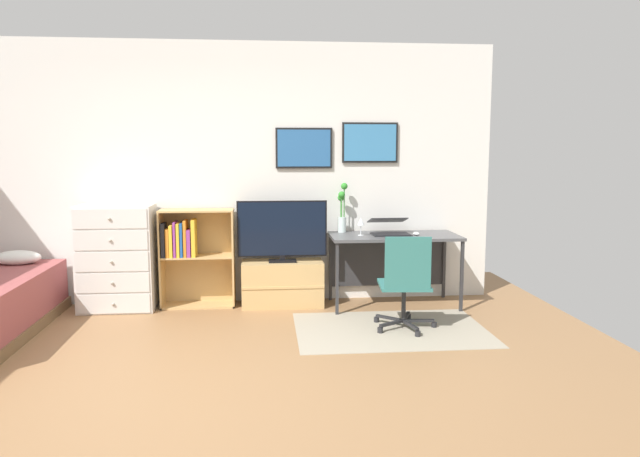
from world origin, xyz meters
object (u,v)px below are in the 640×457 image
(tv_stand, at_px, (283,283))
(desk, at_px, (392,246))
(laptop, at_px, (389,228))
(computer_mouse, at_px, (416,234))
(television, at_px, (282,231))
(wine_glass, at_px, (361,222))
(bookshelf, at_px, (191,251))
(office_chair, at_px, (406,280))
(dresser, at_px, (117,258))
(bamboo_vase, at_px, (342,211))

(tv_stand, xyz_separation_m, desk, (1.14, -0.04, 0.38))
(tv_stand, height_order, laptop, laptop)
(laptop, bearing_deg, computer_mouse, -26.88)
(television, bearing_deg, desk, -0.89)
(wine_glass, bearing_deg, bookshelf, 173.35)
(office_chair, bearing_deg, wine_glass, 112.78)
(wine_glass, bearing_deg, laptop, 16.04)
(office_chair, height_order, wine_glass, wine_glass)
(office_chair, bearing_deg, desk, 90.09)
(desk, bearing_deg, dresser, 179.48)
(dresser, relative_size, laptop, 2.48)
(dresser, xyz_separation_m, computer_mouse, (3.00, -0.16, 0.23))
(desk, xyz_separation_m, computer_mouse, (0.21, -0.14, 0.14))
(bookshelf, bearing_deg, desk, -2.58)
(desk, height_order, computer_mouse, computer_mouse)
(laptop, xyz_separation_m, wine_glass, (-0.31, -0.09, 0.07))
(bookshelf, height_order, bamboo_vase, bamboo_vase)
(bookshelf, distance_m, laptop, 2.05)
(office_chair, bearing_deg, bamboo_vase, 116.16)
(television, distance_m, office_chair, 1.46)
(television, relative_size, bamboo_vase, 1.76)
(desk, bearing_deg, television, 179.11)
(tv_stand, xyz_separation_m, television, (0.00, -0.02, 0.55))
(television, height_order, desk, television)
(dresser, height_order, bamboo_vase, bamboo_vase)
(tv_stand, relative_size, office_chair, 0.97)
(bookshelf, bearing_deg, bamboo_vase, 2.28)
(television, relative_size, laptop, 2.14)
(computer_mouse, bearing_deg, office_chair, -110.30)
(desk, bearing_deg, wine_glass, -162.91)
(tv_stand, distance_m, desk, 1.20)
(desk, relative_size, office_chair, 1.51)
(tv_stand, height_order, television, television)
(office_chair, xyz_separation_m, wine_glass, (-0.27, 0.84, 0.42))
(tv_stand, bearing_deg, bookshelf, 176.73)
(tv_stand, distance_m, television, 0.55)
(television, xyz_separation_m, computer_mouse, (1.35, -0.16, -0.02))
(bookshelf, height_order, wine_glass, bookshelf)
(wine_glass, bearing_deg, tv_stand, 169.42)
(television, xyz_separation_m, office_chair, (1.06, -0.96, -0.32))
(desk, relative_size, bamboo_vase, 2.51)
(bookshelf, relative_size, desk, 0.77)
(dresser, xyz_separation_m, wine_glass, (2.44, -0.13, 0.35))
(computer_mouse, bearing_deg, tv_stand, 172.47)
(laptop, bearing_deg, office_chair, -94.21)
(dresser, relative_size, office_chair, 1.23)
(dresser, bearing_deg, tv_stand, 0.52)
(dresser, distance_m, television, 1.67)
(desk, relative_size, wine_glass, 7.24)
(office_chair, relative_size, computer_mouse, 8.27)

